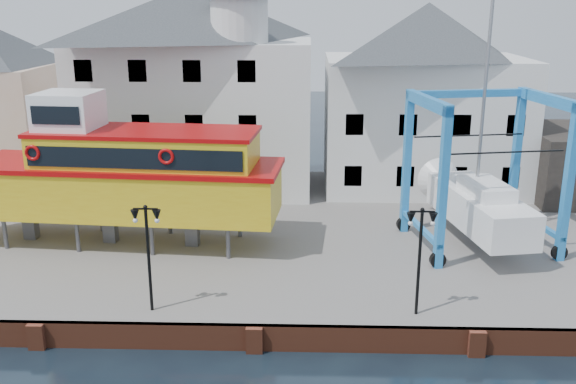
{
  "coord_description": "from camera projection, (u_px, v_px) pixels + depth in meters",
  "views": [
    {
      "loc": [
        1.87,
        -20.72,
        12.3
      ],
      "look_at": [
        1.0,
        7.0,
        4.0
      ],
      "focal_mm": 40.0,
      "sensor_mm": 36.0,
      "label": 1
    }
  ],
  "objects": [
    {
      "name": "ground",
      "position": [
        255.0,
        351.0,
        23.42
      ],
      "size": [
        140.0,
        140.0,
        0.0
      ],
      "primitive_type": "plane",
      "color": "black",
      "rests_on": "ground"
    },
    {
      "name": "hardstanding",
      "position": [
        271.0,
        234.0,
        33.81
      ],
      "size": [
        44.0,
        22.0,
        1.0
      ],
      "primitive_type": "cube",
      "color": "slate",
      "rests_on": "ground"
    },
    {
      "name": "quay_wall",
      "position": [
        255.0,
        338.0,
        23.38
      ],
      "size": [
        44.0,
        0.47,
        1.0
      ],
      "color": "brown",
      "rests_on": "ground"
    },
    {
      "name": "building_white_main",
      "position": [
        198.0,
        85.0,
        39.08
      ],
      "size": [
        14.0,
        8.3,
        14.0
      ],
      "color": "silver",
      "rests_on": "hardstanding"
    },
    {
      "name": "building_white_right",
      "position": [
        424.0,
        97.0,
        39.45
      ],
      "size": [
        12.0,
        8.0,
        11.2
      ],
      "color": "silver",
      "rests_on": "hardstanding"
    },
    {
      "name": "lamp_post_left",
      "position": [
        147.0,
        232.0,
        23.5
      ],
      "size": [
        1.12,
        0.32,
        4.2
      ],
      "color": "black",
      "rests_on": "hardstanding"
    },
    {
      "name": "lamp_post_right",
      "position": [
        421.0,
        235.0,
        23.2
      ],
      "size": [
        1.12,
        0.32,
        4.2
      ],
      "color": "black",
      "rests_on": "hardstanding"
    },
    {
      "name": "tour_boat",
      "position": [
        106.0,
        174.0,
        30.34
      ],
      "size": [
        16.96,
        5.33,
        7.27
      ],
      "rotation": [
        0.0,
        0.0,
        -0.08
      ],
      "color": "#59595E",
      "rests_on": "hardstanding"
    },
    {
      "name": "travel_lift",
      "position": [
        473.0,
        194.0,
        31.07
      ],
      "size": [
        7.26,
        9.44,
        13.86
      ],
      "rotation": [
        0.0,
        0.0,
        0.18
      ],
      "color": "blue",
      "rests_on": "hardstanding"
    }
  ]
}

